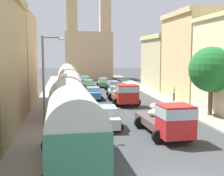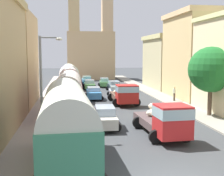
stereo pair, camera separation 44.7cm
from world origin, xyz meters
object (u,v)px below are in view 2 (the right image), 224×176
(car_2, at_px, (104,82))
(car_5, at_px, (90,84))
(parked_bus_0, at_px, (67,124))
(car_1, at_px, (114,86))
(car_3, at_px, (105,117))
(pedestrian_1, at_px, (174,93))
(cargo_truck_0, at_px, (165,120))
(car_0, at_px, (116,92))
(parked_bus_1, at_px, (69,93))
(parked_bus_2, at_px, (69,81))
(parked_bus_3, at_px, (70,75))
(streetlamp_near, at_px, (44,79))
(car_4, at_px, (94,93))
(car_6, at_px, (87,80))
(cargo_truck_1, at_px, (125,94))

(car_2, height_order, car_5, car_2)
(parked_bus_0, height_order, car_1, parked_bus_0)
(car_3, relative_size, pedestrian_1, 2.38)
(cargo_truck_0, bearing_deg, car_0, 91.33)
(parked_bus_1, distance_m, parked_bus_2, 11.83)
(car_5, bearing_deg, cargo_truck_0, -83.63)
(parked_bus_3, xyz_separation_m, car_1, (6.56, -5.22, -1.35))
(streetlamp_near, bearing_deg, car_4, 74.76)
(parked_bus_3, bearing_deg, car_6, 60.49)
(car_2, relative_size, car_3, 0.95)
(car_2, bearing_deg, parked_bus_0, -99.41)
(car_6, bearing_deg, parked_bus_3, -119.51)
(parked_bus_2, distance_m, car_0, 6.20)
(parked_bus_0, distance_m, pedestrian_1, 22.97)
(car_0, height_order, car_5, car_5)
(parked_bus_2, xyz_separation_m, pedestrian_1, (12.32, -5.02, -1.19))
(car_1, height_order, car_2, car_1)
(car_1, xyz_separation_m, car_5, (-3.47, 3.29, -0.04))
(parked_bus_3, xyz_separation_m, cargo_truck_1, (5.98, -17.23, -0.90))
(parked_bus_2, distance_m, cargo_truck_0, 20.58)
(cargo_truck_1, xyz_separation_m, pedestrian_1, (6.18, 1.17, -0.20))
(car_0, height_order, car_1, car_1)
(parked_bus_0, bearing_deg, car_4, 82.22)
(cargo_truck_0, height_order, car_6, cargo_truck_0)
(parked_bus_2, bearing_deg, car_0, -3.60)
(parked_bus_1, bearing_deg, car_2, 75.96)
(parked_bus_1, distance_m, car_4, 10.77)
(car_0, height_order, car_4, car_4)
(car_1, height_order, car_3, car_3)
(car_2, bearing_deg, parked_bus_3, -171.05)
(parked_bus_2, height_order, car_0, parked_bus_2)
(parked_bus_0, distance_m, car_1, 30.94)
(cargo_truck_0, relative_size, car_1, 1.54)
(parked_bus_3, height_order, cargo_truck_0, parked_bus_3)
(car_0, xyz_separation_m, car_2, (-0.05, 12.33, 0.02))
(parked_bus_2, height_order, cargo_truck_0, parked_bus_2)
(parked_bus_2, relative_size, cargo_truck_0, 1.48)
(parked_bus_3, distance_m, pedestrian_1, 20.17)
(car_4, distance_m, car_6, 18.05)
(car_2, height_order, pedestrian_1, pedestrian_1)
(car_6, height_order, streetlamp_near, streetlamp_near)
(parked_bus_0, height_order, cargo_truck_1, parked_bus_0)
(car_1, relative_size, car_5, 1.15)
(car_5, relative_size, car_6, 0.89)
(cargo_truck_0, distance_m, car_0, 19.16)
(car_1, relative_size, car_2, 1.08)
(parked_bus_2, height_order, car_5, parked_bus_2)
(cargo_truck_1, distance_m, pedestrian_1, 6.30)
(cargo_truck_0, height_order, car_1, cargo_truck_0)
(parked_bus_2, xyz_separation_m, car_3, (2.78, -16.05, -1.41))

